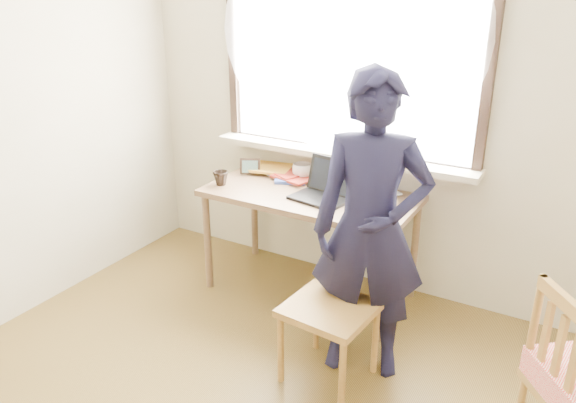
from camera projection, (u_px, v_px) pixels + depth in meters
The scene contains 12 objects.
room_shell at pixel (191, 94), 2.03m from camera, with size 3.52×4.02×2.61m.
desk at pixel (310, 203), 3.66m from camera, with size 1.36×0.68×0.73m.
laptop at pixel (325, 189), 3.53m from camera, with size 0.39×0.34×0.24m.
mug_white at pixel (302, 171), 3.87m from camera, with size 0.14×0.14×0.11m, color white.
mug_dark at pixel (221, 178), 3.75m from camera, with size 0.10×0.10×0.10m, color black.
mouse at pixel (375, 210), 3.32m from camera, with size 0.09×0.07×0.04m, color black.
desk_clutter at pixel (276, 174), 3.92m from camera, with size 0.85×0.54×0.04m.
book_a at pixel (275, 169), 4.03m from camera, with size 0.18×0.25×0.02m, color white.
book_b at pixel (371, 190), 3.66m from camera, with size 0.17×0.24×0.02m, color white.
picture_frame at pixel (250, 167), 3.94m from camera, with size 0.13×0.08×0.11m.
work_chair at pixel (329, 317), 2.93m from camera, with size 0.47×0.45×0.44m.
person at pixel (371, 229), 2.88m from camera, with size 0.60×0.39×1.65m, color black.
Camera 1 is at (1.30, -1.38, 2.03)m, focal length 35.00 mm.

